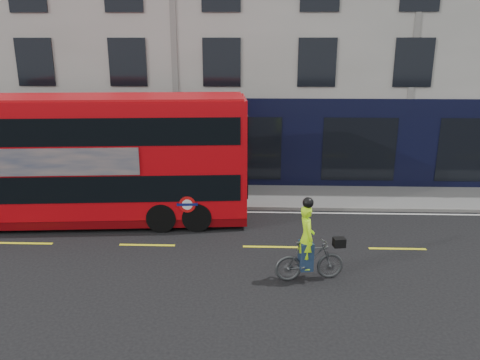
{
  "coord_description": "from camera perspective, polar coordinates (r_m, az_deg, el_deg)",
  "views": [
    {
      "loc": [
        3.49,
        -12.27,
        6.23
      ],
      "look_at": [
        2.97,
        2.35,
        1.98
      ],
      "focal_mm": 35.0,
      "sensor_mm": 36.0,
      "label": 1
    }
  ],
  "objects": [
    {
      "name": "road_edge_line",
      "position": [
        18.41,
        -9.04,
        -3.76
      ],
      "size": [
        58.0,
        0.1,
        0.01
      ],
      "primitive_type": "cube",
      "color": "silver",
      "rests_on": "ground"
    },
    {
      "name": "lane_dashes",
      "position": [
        15.51,
        -11.26,
        -7.78
      ],
      "size": [
        58.0,
        0.12,
        0.01
      ],
      "primitive_type": null,
      "color": "yellow",
      "rests_on": "ground"
    },
    {
      "name": "pavement",
      "position": [
        20.07,
        -8.09,
        -1.86
      ],
      "size": [
        60.0,
        3.0,
        0.12
      ],
      "primitive_type": "cube",
      "color": "slate",
      "rests_on": "ground"
    },
    {
      "name": "ground",
      "position": [
        14.2,
        -12.62,
        -10.24
      ],
      "size": [
        120.0,
        120.0,
        0.0
      ],
      "primitive_type": "plane",
      "color": "black",
      "rests_on": "ground"
    },
    {
      "name": "kerb",
      "position": [
        18.67,
        -8.88,
        -3.27
      ],
      "size": [
        60.0,
        0.12,
        0.13
      ],
      "primitive_type": "cube",
      "color": "slate",
      "rests_on": "ground"
    },
    {
      "name": "bus",
      "position": [
        17.4,
        -17.96,
        2.45
      ],
      "size": [
        11.42,
        3.45,
        4.54
      ],
      "rotation": [
        0.0,
        0.0,
        0.08
      ],
      "color": "red",
      "rests_on": "ground"
    },
    {
      "name": "building_terrace",
      "position": [
        25.49,
        -6.18,
        18.96
      ],
      "size": [
        50.0,
        10.07,
        15.0
      ],
      "color": "#B5B2AB",
      "rests_on": "ground"
    },
    {
      "name": "cyclist",
      "position": [
        12.95,
        8.4,
        -8.81
      ],
      "size": [
        1.98,
        0.86,
        2.39
      ],
      "rotation": [
        0.0,
        0.0,
        0.17
      ],
      "color": "#444748",
      "rests_on": "ground"
    }
  ]
}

